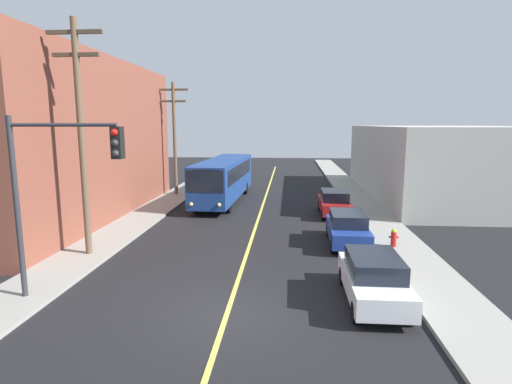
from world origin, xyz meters
name	(u,v)px	position (x,y,z in m)	size (l,w,h in m)	color
ground_plane	(227,314)	(0.00, 0.00, 0.00)	(120.00, 120.00, 0.00)	black
sidewalk_left	(126,228)	(-7.25, 10.00, 0.07)	(2.50, 90.00, 0.15)	gray
sidewalk_right	(388,233)	(7.25, 10.00, 0.07)	(2.50, 90.00, 0.15)	gray
lane_stripe_center	(260,213)	(0.00, 15.00, 0.01)	(0.16, 60.00, 0.01)	#D8CC4C
building_left_brick	(42,140)	(-13.49, 12.73, 4.90)	(10.00, 20.22, 9.80)	brown
building_right_warehouse	(445,162)	(14.50, 22.60, 2.84)	(12.00, 20.85, 5.69)	#B2B2A8
city_bus	(224,178)	(-3.07, 18.94, 1.82)	(3.05, 12.24, 3.20)	navy
parked_car_white	(374,278)	(4.72, 1.31, 0.84)	(1.83, 4.41, 1.62)	silver
parked_car_blue	(348,228)	(4.78, 7.97, 0.84)	(1.90, 4.44, 1.62)	navy
parked_car_red	(334,202)	(4.83, 14.64, 0.84)	(1.83, 4.41, 1.62)	maroon
utility_pole_near	(81,128)	(-7.02, 5.18, 5.68)	(2.40, 0.28, 10.06)	brown
utility_pole_mid	(174,133)	(-7.38, 20.97, 5.13)	(2.40, 0.28, 9.00)	brown
traffic_signal_left_corner	(59,174)	(-5.41, 0.52, 4.30)	(3.75, 0.48, 6.00)	#2D2D33
fire_hydrant	(394,237)	(6.85, 7.32, 0.58)	(0.44, 0.26, 0.84)	red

